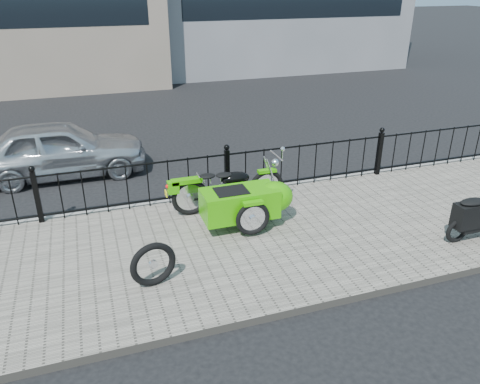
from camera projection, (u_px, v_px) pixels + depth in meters
name	position (u px, v px, depth m)	size (l,w,h in m)	color
ground	(249.00, 230.00, 8.37)	(120.00, 120.00, 0.00)	black
sidewalk	(259.00, 241.00, 7.92)	(30.00, 3.80, 0.12)	#676157
curb	(225.00, 195.00, 9.59)	(30.00, 0.10, 0.12)	gray
iron_fence	(227.00, 174.00, 9.25)	(14.11, 0.11, 1.08)	black
motorcycle_sidecar	(247.00, 198.00, 8.21)	(2.28, 1.48, 0.98)	black
spare_tire	(153.00, 264.00, 6.55)	(0.68, 0.68, 0.10)	black
sedan_car	(60.00, 149.00, 10.43)	(1.50, 3.73, 1.27)	silver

